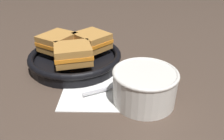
{
  "coord_description": "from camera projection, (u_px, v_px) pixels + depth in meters",
  "views": [
    {
      "loc": [
        -0.04,
        -0.44,
        0.31
      ],
      "look_at": [
        0.0,
        0.03,
        0.04
      ],
      "focal_mm": 35.0,
      "sensor_mm": 36.0,
      "label": 1
    }
  ],
  "objects": [
    {
      "name": "sandwich_far_left",
      "position": [
        92.0,
        41.0,
        0.65
      ],
      "size": [
        0.13,
        0.13,
        0.05
      ],
      "rotation": [
        0.0,
        0.0,
        8.54
      ],
      "color": "#B27A38",
      "rests_on": "skillet"
    },
    {
      "name": "spoon",
      "position": [
        121.0,
        85.0,
        0.54
      ],
      "size": [
        0.14,
        0.06,
        0.01
      ],
      "rotation": [
        0.0,
        0.0,
        0.33
      ],
      "color": "#B7B7BC",
      "rests_on": "napkin"
    },
    {
      "name": "napkin",
      "position": [
        113.0,
        86.0,
        0.55
      ],
      "size": [
        0.26,
        0.23,
        0.0
      ],
      "color": "white",
      "rests_on": "ground_plane"
    },
    {
      "name": "ground_plane",
      "position": [
        113.0,
        90.0,
        0.54
      ],
      "size": [
        4.0,
        4.0,
        0.0
      ],
      "primitive_type": "plane",
      "color": "#47382D"
    },
    {
      "name": "sandwich_near_left",
      "position": [
        57.0,
        42.0,
        0.64
      ],
      "size": [
        0.13,
        0.13,
        0.05
      ],
      "rotation": [
        0.0,
        0.0,
        4.07
      ],
      "color": "#B27A38",
      "rests_on": "skillet"
    },
    {
      "name": "skillet",
      "position": [
        76.0,
        59.0,
        0.64
      ],
      "size": [
        0.27,
        0.27,
        0.04
      ],
      "color": "black",
      "rests_on": "ground_plane"
    },
    {
      "name": "soup_bowl",
      "position": [
        145.0,
        85.0,
        0.48
      ],
      "size": [
        0.14,
        0.14,
        0.08
      ],
      "color": "silver",
      "rests_on": "ground_plane"
    },
    {
      "name": "sandwich_near_right",
      "position": [
        73.0,
        54.0,
        0.57
      ],
      "size": [
        0.11,
        0.1,
        0.05
      ],
      "rotation": [
        0.0,
        0.0,
        6.43
      ],
      "color": "#B27A38",
      "rests_on": "skillet"
    }
  ]
}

